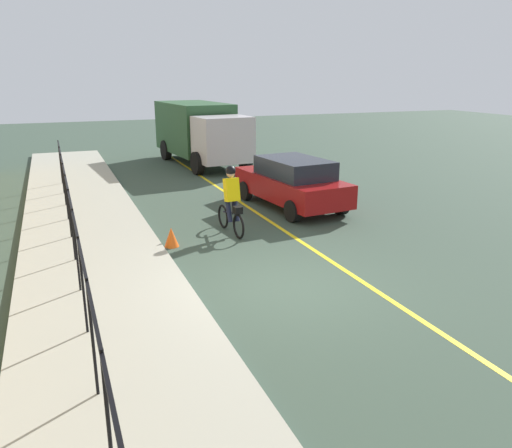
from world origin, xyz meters
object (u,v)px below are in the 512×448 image
Objects in this scene: box_truck_background at (200,131)px; patrol_sedan at (292,182)px; cyclist_lead at (231,201)px; traffic_cone_near at (171,237)px.

patrol_sedan is at bearing -2.68° from box_truck_background.
cyclist_lead is 0.40× the size of patrol_sedan.
cyclist_lead is 3.78× the size of traffic_cone_near.
cyclist_lead reaches higher than patrol_sedan.
patrol_sedan is (1.96, -2.68, -0.09)m from cyclist_lead.
traffic_cone_near is at bearing 112.48° from patrol_sedan.
box_truck_background is 14.29× the size of traffic_cone_near.
box_truck_background reaches higher than cyclist_lead.
patrol_sedan is 0.66× the size of box_truck_background.
cyclist_lead is at bearing -75.87° from traffic_cone_near.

